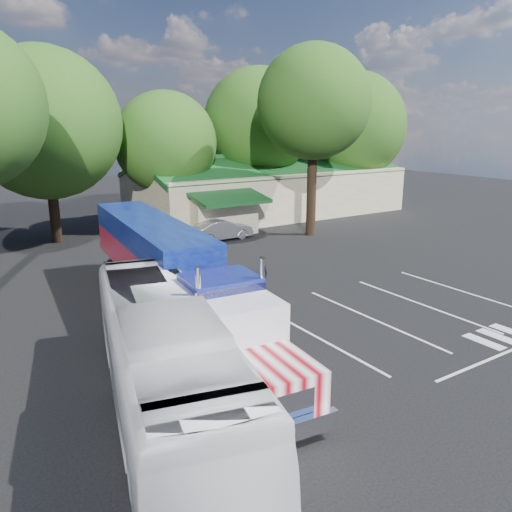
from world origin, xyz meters
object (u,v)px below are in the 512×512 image
semi_truck (168,266)px  silver_sedan (221,230)px  bicycle (210,245)px  tour_bus (165,360)px  woman (263,272)px

semi_truck → silver_sedan: bearing=57.4°
bicycle → tour_bus: (-9.78, -16.00, 1.27)m
woman → silver_sedan: size_ratio=0.37×
woman → tour_bus: size_ratio=0.14×
silver_sedan → semi_truck: bearing=140.5°
tour_bus → silver_sedan: tour_bus is taller
woman → tour_bus: 11.78m
silver_sedan → tour_bus: bearing=145.3°
semi_truck → tour_bus: semi_truck is taller
semi_truck → woman: 5.80m
semi_truck → tour_bus: size_ratio=1.59×
semi_truck → bicycle: size_ratio=12.27×
bicycle → tour_bus: tour_bus is taller
bicycle → silver_sedan: size_ratio=0.34×
semi_truck → bicycle: semi_truck is taller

